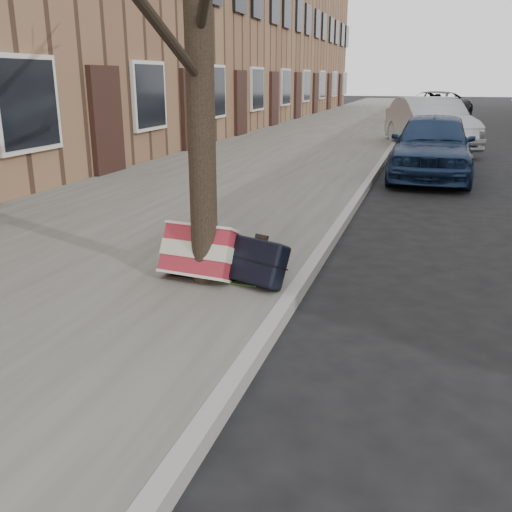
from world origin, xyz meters
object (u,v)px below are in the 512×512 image
(suitcase_navy, at_px, (256,261))
(car_near_front, at_px, (432,145))
(suitcase_red, at_px, (198,252))
(car_near_mid, at_px, (430,124))

(suitcase_navy, bearing_deg, car_near_front, 99.99)
(suitcase_red, relative_size, suitcase_navy, 1.17)
(suitcase_navy, height_order, car_near_mid, car_near_mid)
(car_near_front, xyz_separation_m, car_near_mid, (-0.13, 4.68, 0.06))
(car_near_front, height_order, car_near_mid, car_near_mid)
(suitcase_red, height_order, car_near_front, car_near_front)
(car_near_mid, bearing_deg, suitcase_navy, -114.05)
(car_near_front, bearing_deg, suitcase_red, -104.20)
(car_near_front, distance_m, car_near_mid, 4.69)
(car_near_mid, bearing_deg, suitcase_red, -116.70)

